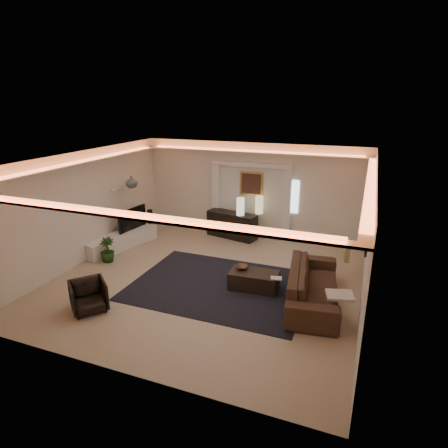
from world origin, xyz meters
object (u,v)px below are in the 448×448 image
(armchair, at_px, (89,296))
(console, at_px, (232,225))
(sofa, at_px, (313,285))
(coffee_table, at_px, (254,280))

(armchair, bearing_deg, console, 26.89)
(sofa, bearing_deg, console, 36.12)
(coffee_table, bearing_deg, console, 115.19)
(console, relative_size, armchair, 2.26)
(console, bearing_deg, coffee_table, -49.31)
(armchair, bearing_deg, coffee_table, -13.14)
(console, relative_size, coffee_table, 1.45)
(console, distance_m, coffee_table, 3.44)
(console, xyz_separation_m, coffee_table, (1.63, -3.02, -0.20))
(armchair, bearing_deg, sofa, -23.85)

